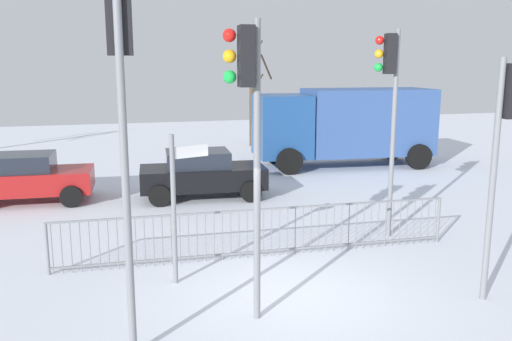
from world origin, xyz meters
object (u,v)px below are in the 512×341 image
object	(u,v)px
car_red_trailing	(25,177)
bare_tree_centre	(253,100)
traffic_light_rear_right	(122,87)
traffic_light_rear_left	(389,87)
traffic_light_foreground_right	(506,126)
traffic_light_mid_left	(248,105)
direction_sign_post	(177,201)
car_black_near	(202,173)
delivery_truck	(345,123)

from	to	relation	value
car_red_trailing	bare_tree_centre	size ratio (longest dim) A/B	0.74
traffic_light_rear_right	bare_tree_centre	size ratio (longest dim) A/B	0.99
traffic_light_rear_right	traffic_light_rear_left	bearing A→B (deg)	39.07
traffic_light_foreground_right	traffic_light_rear_right	bearing A→B (deg)	-83.90
traffic_light_rear_left	bare_tree_centre	distance (m)	15.01
traffic_light_rear_right	traffic_light_mid_left	xyz separation A→B (m)	(1.85, 0.48, -0.31)
traffic_light_mid_left	direction_sign_post	size ratio (longest dim) A/B	1.67
traffic_light_rear_right	traffic_light_foreground_right	bearing A→B (deg)	7.81
car_black_near	car_red_trailing	xyz separation A→B (m)	(-5.18, 0.80, 0.00)
delivery_truck	traffic_light_rear_left	bearing A→B (deg)	75.28
delivery_truck	bare_tree_centre	xyz separation A→B (m)	(-2.11, 6.37, 0.56)
bare_tree_centre	traffic_light_mid_left	bearing A→B (deg)	-105.51
car_red_trailing	bare_tree_centre	xyz separation A→B (m)	(9.55, 9.19, 1.54)
car_black_near	bare_tree_centre	distance (m)	11.02
direction_sign_post	delivery_truck	world-z (taller)	delivery_truck
traffic_light_mid_left	car_black_near	xyz separation A→B (m)	(0.69, 8.25, -2.70)
direction_sign_post	car_red_trailing	world-z (taller)	direction_sign_post
traffic_light_rear_right	direction_sign_post	world-z (taller)	traffic_light_rear_right
traffic_light_rear_left	traffic_light_rear_right	world-z (taller)	traffic_light_rear_right
traffic_light_rear_left	traffic_light_foreground_right	xyz separation A→B (m)	(0.09, -3.72, -0.47)
delivery_truck	traffic_light_rear_right	bearing A→B (deg)	58.05
direction_sign_post	car_black_near	distance (m)	6.68
car_black_near	delivery_truck	world-z (taller)	delivery_truck
car_black_near	car_red_trailing	distance (m)	5.24
direction_sign_post	bare_tree_centre	distance (m)	17.49
delivery_truck	bare_tree_centre	world-z (taller)	bare_tree_centre
traffic_light_rear_right	bare_tree_centre	bearing A→B (deg)	76.91
traffic_light_rear_left	traffic_light_mid_left	world-z (taller)	traffic_light_rear_left
traffic_light_mid_left	car_black_near	world-z (taller)	traffic_light_mid_left
car_red_trailing	delivery_truck	size ratio (longest dim) A/B	0.54
traffic_light_rear_left	direction_sign_post	distance (m)	5.69
traffic_light_rear_left	delivery_truck	bearing A→B (deg)	-5.14
traffic_light_foreground_right	bare_tree_centre	xyz separation A→B (m)	(0.73, 18.66, -0.77)
car_black_near	car_red_trailing	world-z (taller)	same
traffic_light_mid_left	traffic_light_rear_right	bearing A→B (deg)	108.49
traffic_light_rear_left	direction_sign_post	xyz separation A→B (m)	(-5.13, -1.50, -1.95)
traffic_light_foreground_right	car_black_near	size ratio (longest dim) A/B	1.07
car_black_near	bare_tree_centre	bearing A→B (deg)	70.86
direction_sign_post	delivery_truck	xyz separation A→B (m)	(8.06, 10.06, 0.14)
traffic_light_rear_left	car_black_near	bearing A→B (deg)	49.44
traffic_light_foreground_right	bare_tree_centre	bearing A→B (deg)	-176.79
traffic_light_rear_left	traffic_light_foreground_right	world-z (taller)	traffic_light_rear_left
traffic_light_mid_left	delivery_truck	distance (m)	13.98
traffic_light_rear_right	car_black_near	world-z (taller)	traffic_light_rear_right
car_black_near	traffic_light_rear_right	bearing A→B (deg)	-101.76
traffic_light_rear_right	direction_sign_post	xyz separation A→B (m)	(0.96, 2.29, -2.19)
car_black_near	traffic_light_rear_left	bearing A→B (deg)	-49.86
traffic_light_foreground_right	delivery_truck	distance (m)	12.68
car_red_trailing	traffic_light_rear_left	bearing A→B (deg)	-30.09
traffic_light_mid_left	car_red_trailing	size ratio (longest dim) A/B	1.22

